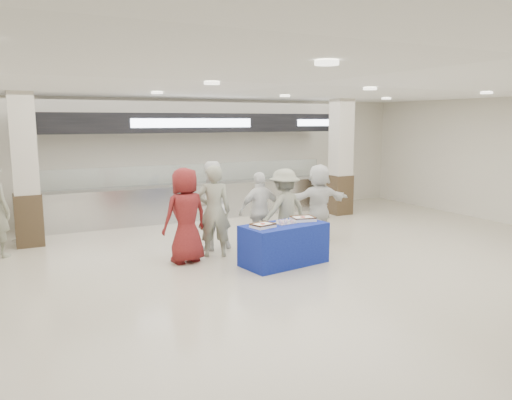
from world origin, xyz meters
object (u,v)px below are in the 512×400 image
soldier_a (214,211)px  chef_short (260,211)px  display_table (284,244)px  cupcake_tray (285,222)px  soldier_b (284,210)px  sheet_cake_left (263,225)px  civilian_white (319,202)px  chef_tall (211,206)px  sheet_cake_right (303,218)px  civilian_maroon (185,215)px

soldier_a → chef_short: (1.05, 0.08, -0.10)m
display_table → cupcake_tray: (0.04, 0.05, 0.41)m
soldier_b → sheet_cake_left: bearing=33.6°
display_table → civilian_white: size_ratio=0.92×
display_table → chef_short: chef_short is taller
chef_tall → soldier_b: size_ratio=1.09×
soldier_a → sheet_cake_right: bearing=165.9°
civilian_maroon → soldier_a: bearing=-177.6°
soldier_a → sheet_cake_left: bearing=132.2°
cupcake_tray → civilian_white: civilian_white is taller
civilian_maroon → soldier_b: civilian_maroon is taller
chef_tall → soldier_b: 1.50m
cupcake_tray → civilian_white: size_ratio=0.25×
sheet_cake_right → soldier_b: bearing=86.2°
display_table → chef_short: (0.11, 1.16, 0.42)m
civilian_maroon → display_table: bearing=138.2°
soldier_a → chef_short: bearing=-155.4°
civilian_maroon → civilian_white: (3.22, 0.42, -0.05)m
display_table → cupcake_tray: 0.41m
sheet_cake_left → sheet_cake_right: sheet_cake_right is taller
display_table → soldier_a: (-0.94, 1.08, 0.52)m
soldier_a → chef_tall: 0.58m
chef_short → soldier_b: size_ratio=0.96×
chef_tall → chef_short: bearing=149.9°
cupcake_tray → chef_tall: 1.80m
sheet_cake_left → soldier_b: (1.00, 0.98, 0.04)m
civilian_white → soldier_b: bearing=29.8°
civilian_maroon → civilian_white: size_ratio=1.06×
civilian_maroon → soldier_b: bearing=168.3°
chef_short → soldier_a: bearing=6.2°
sheet_cake_left → chef_tall: bearing=100.3°
display_table → civilian_white: civilian_white is taller
civilian_white → display_table: bearing=47.5°
sheet_cake_right → civilian_maroon: size_ratio=0.26×
sheet_cake_left → chef_short: chef_short is taller
chef_short → cupcake_tray: bearing=88.3°
display_table → chef_tall: chef_tall is taller
soldier_b → soldier_a: bearing=-17.5°
display_table → sheet_cake_right: sheet_cake_right is taller
cupcake_tray → soldier_b: bearing=60.5°
chef_tall → cupcake_tray: bearing=115.6°
chef_tall → chef_short: (0.90, -0.48, -0.11)m
sheet_cake_right → soldier_b: soldier_b is taller
sheet_cake_left → chef_tall: 1.74m
display_table → civilian_maroon: (-1.56, 0.93, 0.51)m
civilian_maroon → sheet_cake_right: bearing=147.0°
soldier_b → chef_short: bearing=-41.8°
sheet_cake_left → civilian_maroon: civilian_maroon is taller
soldier_b → civilian_white: civilian_white is taller
sheet_cake_left → soldier_a: (-0.46, 1.15, 0.10)m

